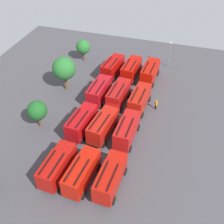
% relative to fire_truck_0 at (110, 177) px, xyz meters
% --- Properties ---
extents(ground_plane, '(63.70, 63.70, 0.00)m').
position_rel_fire_truck_0_xyz_m(ground_plane, '(13.36, 3.89, -2.15)').
color(ground_plane, '#423F44').
extents(fire_truck_0, '(7.31, 3.04, 3.88)m').
position_rel_fire_truck_0_xyz_m(fire_truck_0, '(0.00, 0.00, 0.00)').
color(fire_truck_0, '#AE1209').
rests_on(fire_truck_0, ground).
extents(fire_truck_1, '(7.28, 2.95, 3.88)m').
position_rel_fire_truck_0_xyz_m(fire_truck_1, '(9.17, 0.18, 0.00)').
color(fire_truck_1, '#B01211').
rests_on(fire_truck_1, ground).
extents(fire_truck_2, '(7.34, 3.13, 3.88)m').
position_rel_fire_truck_0_xyz_m(fire_truck_2, '(17.37, 0.00, 0.00)').
color(fire_truck_2, '#B0160C').
rests_on(fire_truck_2, ground).
extents(fire_truck_3, '(7.33, 3.09, 3.88)m').
position_rel_fire_truck_0_xyz_m(fire_truck_3, '(26.88, -0.04, 0.00)').
color(fire_truck_3, '#B91005').
rests_on(fire_truck_3, ground).
extents(fire_truck_4, '(7.38, 3.24, 3.88)m').
position_rel_fire_truck_0_xyz_m(fire_truck_4, '(-0.39, 3.89, 0.00)').
color(fire_truck_4, '#B81408').
rests_on(fire_truck_4, ground).
extents(fire_truck_5, '(7.45, 3.47, 3.88)m').
position_rel_fire_truck_0_xyz_m(fire_truck_5, '(9.02, 4.06, 0.00)').
color(fire_truck_5, '#B3160D').
rests_on(fire_truck_5, ground).
extents(fire_truck_6, '(7.35, 3.15, 3.88)m').
position_rel_fire_truck_0_xyz_m(fire_truck_6, '(17.73, 3.98, 0.00)').
color(fire_truck_6, '#A9110F').
rests_on(fire_truck_6, ground).
extents(fire_truck_7, '(7.35, 3.16, 3.88)m').
position_rel_fire_truck_0_xyz_m(fire_truck_7, '(26.75, 3.83, 0.00)').
color(fire_truck_7, '#B70E06').
rests_on(fire_truck_7, ground).
extents(fire_truck_8, '(7.32, 3.06, 3.88)m').
position_rel_fire_truck_0_xyz_m(fire_truck_8, '(-0.36, 7.45, 0.00)').
color(fire_truck_8, '#A80F0A').
rests_on(fire_truck_8, ground).
extents(fire_truck_9, '(7.40, 3.31, 3.88)m').
position_rel_fire_truck_0_xyz_m(fire_truck_9, '(8.81, 7.58, 0.00)').
color(fire_truck_9, '#AC0C0F').
rests_on(fire_truck_9, ground).
extents(fire_truck_10, '(7.30, 3.02, 3.88)m').
position_rel_fire_truck_0_xyz_m(fire_truck_10, '(17.69, 7.69, 0.00)').
color(fire_truck_10, '#AE0E15').
rests_on(fire_truck_10, ground).
extents(fire_truck_11, '(7.45, 3.48, 3.88)m').
position_rel_fire_truck_0_xyz_m(fire_truck_11, '(26.42, 7.73, 0.00)').
color(fire_truck_11, '#A90B08').
rests_on(fire_truck_11, ground).
extents(firefighter_0, '(0.46, 0.47, 1.84)m').
position_rel_fire_truck_0_xyz_m(firefighter_0, '(18.08, -2.94, -1.11)').
color(firefighter_0, black).
rests_on(firefighter_0, ground).
extents(firefighter_1, '(0.48, 0.37, 1.68)m').
position_rel_fire_truck_0_xyz_m(firefighter_1, '(27.71, 5.81, -1.22)').
color(firefighter_1, black).
rests_on(firefighter_1, ground).
extents(firefighter_2, '(0.36, 0.48, 1.64)m').
position_rel_fire_truck_0_xyz_m(firefighter_2, '(0.56, 9.66, -1.24)').
color(firefighter_2, black).
rests_on(firefighter_2, ground).
extents(tree_1, '(3.27, 3.27, 5.07)m').
position_rel_fire_truck_0_xyz_m(tree_1, '(7.93, 14.85, 1.26)').
color(tree_1, brown).
rests_on(tree_1, ground).
extents(tree_2, '(4.44, 4.44, 6.88)m').
position_rel_fire_truck_0_xyz_m(tree_2, '(19.15, 15.15, 2.47)').
color(tree_2, brown).
rests_on(tree_2, ground).
extents(tree_3, '(3.18, 3.18, 4.93)m').
position_rel_fire_truck_0_xyz_m(tree_3, '(30.76, 15.99, 1.16)').
color(tree_3, brown).
rests_on(tree_3, ground).
extents(traffic_cone_0, '(0.47, 0.47, 0.67)m').
position_rel_fire_truck_0_xyz_m(traffic_cone_0, '(28.12, 5.88, -1.82)').
color(traffic_cone_0, '#F2600C').
rests_on(traffic_cone_0, ground).
extents(traffic_cone_1, '(0.51, 0.51, 0.73)m').
position_rel_fire_truck_0_xyz_m(traffic_cone_1, '(13.29, 8.21, -1.79)').
color(traffic_cone_1, '#F2600C').
rests_on(traffic_cone_1, ground).
extents(lamppost, '(0.36, 0.36, 5.87)m').
position_rel_fire_truck_0_xyz_m(lamppost, '(33.67, -2.87, 1.33)').
color(lamppost, slate).
rests_on(lamppost, ground).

